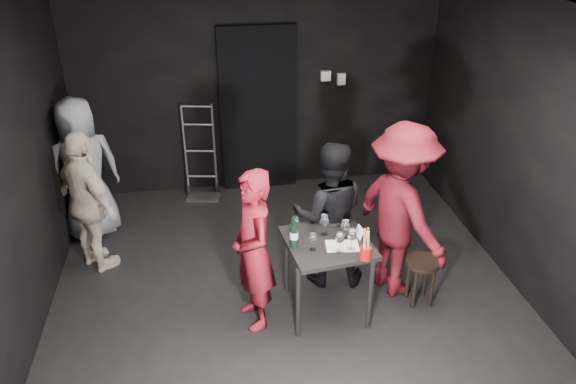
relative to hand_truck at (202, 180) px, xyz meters
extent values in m
cube|color=black|center=(0.76, -2.28, -0.22)|extent=(4.50, 5.00, 0.02)
cube|color=silver|center=(0.76, -2.28, 2.48)|extent=(4.50, 5.00, 0.02)
cube|color=black|center=(0.76, 0.22, 1.13)|extent=(4.50, 0.04, 2.70)
cube|color=black|center=(-1.49, -2.28, 1.13)|extent=(0.04, 5.00, 2.70)
cube|color=black|center=(3.01, -2.28, 1.13)|extent=(0.04, 5.00, 2.70)
cube|color=black|center=(0.76, 0.16, 0.83)|extent=(0.95, 0.10, 2.10)
cube|color=#B7B7B2|center=(1.61, 0.17, 1.23)|extent=(0.12, 0.06, 0.12)
cube|color=#B7B7B2|center=(1.81, 0.17, 1.18)|extent=(0.10, 0.06, 0.14)
cylinder|color=#B2B2B7|center=(-0.18, 0.04, 0.38)|extent=(0.03, 0.03, 1.21)
cylinder|color=#B2B2B7|center=(0.18, 0.04, 0.38)|extent=(0.03, 0.03, 1.21)
cube|color=#B2B2B7|center=(0.00, -0.08, -0.21)|extent=(0.40, 0.22, 0.03)
cylinder|color=black|center=(-0.18, 0.07, -0.14)|extent=(0.04, 0.16, 0.16)
cylinder|color=black|center=(0.18, 0.07, -0.14)|extent=(0.04, 0.16, 0.16)
cube|color=black|center=(1.08, -2.43, 0.51)|extent=(0.72, 0.72, 0.04)
cylinder|color=black|center=(0.76, -2.75, 0.13)|extent=(0.04, 0.04, 0.71)
cylinder|color=black|center=(1.40, -2.75, 0.13)|extent=(0.04, 0.04, 0.71)
cylinder|color=black|center=(0.76, -2.11, 0.13)|extent=(0.04, 0.04, 0.71)
cylinder|color=black|center=(1.40, -2.11, 0.13)|extent=(0.04, 0.04, 0.71)
cylinder|color=#2E2318|center=(1.97, -2.47, 0.23)|extent=(0.32, 0.32, 0.04)
cylinder|color=#2E2318|center=(2.06, -2.38, -0.02)|extent=(0.04, 0.04, 0.41)
cylinder|color=#2E2318|center=(1.89, -2.38, -0.02)|extent=(0.04, 0.04, 0.41)
cylinder|color=#2E2318|center=(1.89, -2.55, -0.02)|extent=(0.04, 0.04, 0.41)
cylinder|color=#2E2318|center=(2.06, -2.55, -0.02)|extent=(0.04, 0.04, 0.41)
imported|color=maroon|center=(0.41, -2.48, 0.54)|extent=(0.48, 0.62, 1.51)
imported|color=black|center=(1.19, -1.97, 0.52)|extent=(0.77, 0.50, 1.48)
imported|color=#5D1018|center=(1.81, -2.21, 0.77)|extent=(1.03, 1.40, 1.97)
imported|color=beige|center=(-1.11, -1.39, 0.54)|extent=(0.90, 0.95, 1.52)
imported|color=gray|center=(-1.25, -0.71, 0.64)|extent=(0.96, 0.78, 1.73)
cube|color=white|center=(1.18, -2.52, 0.53)|extent=(0.30, 0.22, 0.00)
cylinder|color=black|center=(0.77, -2.46, 0.64)|extent=(0.07, 0.07, 0.21)
cylinder|color=black|center=(0.77, -2.46, 0.79)|extent=(0.03, 0.03, 0.09)
cylinder|color=white|center=(0.77, -2.46, 0.65)|extent=(0.07, 0.07, 0.07)
cylinder|color=#B50E0B|center=(1.33, -2.74, 0.59)|extent=(0.10, 0.10, 0.11)
camera|label=1|loc=(0.07, -6.46, 3.25)|focal=35.00mm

